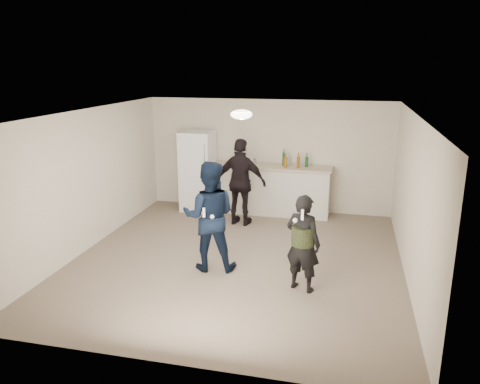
% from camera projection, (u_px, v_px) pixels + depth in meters
% --- Properties ---
extents(floor, '(6.00, 6.00, 0.00)m').
position_uv_depth(floor, '(237.00, 259.00, 8.06)').
color(floor, '#6B5B4C').
rests_on(floor, ground).
extents(ceiling, '(6.00, 6.00, 0.00)m').
position_uv_depth(ceiling, '(237.00, 113.00, 7.39)').
color(ceiling, silver).
rests_on(ceiling, wall_back).
extents(wall_back, '(6.00, 0.00, 6.00)m').
position_uv_depth(wall_back, '(268.00, 156.00, 10.54)').
color(wall_back, beige).
rests_on(wall_back, floor).
extents(wall_front, '(6.00, 0.00, 6.00)m').
position_uv_depth(wall_front, '(171.00, 262.00, 4.91)').
color(wall_front, beige).
rests_on(wall_front, floor).
extents(wall_left, '(0.00, 6.00, 6.00)m').
position_uv_depth(wall_left, '(88.00, 180.00, 8.33)').
color(wall_left, beige).
rests_on(wall_left, floor).
extents(wall_right, '(0.00, 6.00, 6.00)m').
position_uv_depth(wall_right, '(412.00, 200.00, 7.12)').
color(wall_right, beige).
rests_on(wall_right, floor).
extents(counter, '(2.60, 0.56, 1.05)m').
position_uv_depth(counter, '(270.00, 191.00, 10.40)').
color(counter, beige).
rests_on(counter, floor).
extents(counter_top, '(2.68, 0.64, 0.04)m').
position_uv_depth(counter_top, '(270.00, 167.00, 10.26)').
color(counter_top, '#B7AE8E').
rests_on(counter_top, counter).
extents(fridge, '(0.70, 0.70, 1.80)m').
position_uv_depth(fridge, '(198.00, 171.00, 10.60)').
color(fridge, white).
rests_on(fridge, floor).
extents(fridge_handle, '(0.02, 0.02, 0.60)m').
position_uv_depth(fridge_handle, '(204.00, 157.00, 10.09)').
color(fridge_handle, silver).
rests_on(fridge_handle, fridge).
extents(ceiling_dome, '(0.36, 0.36, 0.16)m').
position_uv_depth(ceiling_dome, '(241.00, 114.00, 7.69)').
color(ceiling_dome, white).
rests_on(ceiling_dome, ceiling).
extents(shaker, '(0.08, 0.08, 0.17)m').
position_uv_depth(shaker, '(255.00, 162.00, 10.23)').
color(shaker, silver).
rests_on(shaker, counter_top).
extents(man, '(0.98, 0.82, 1.80)m').
position_uv_depth(man, '(210.00, 216.00, 7.49)').
color(man, '#0D1E39').
rests_on(man, floor).
extents(woman, '(0.63, 0.52, 1.47)m').
position_uv_depth(woman, '(303.00, 243.00, 6.81)').
color(woman, black).
rests_on(woman, floor).
extents(camo_shorts, '(0.34, 0.34, 0.28)m').
position_uv_depth(camo_shorts, '(303.00, 236.00, 6.78)').
color(camo_shorts, '#2F3D1B').
rests_on(camo_shorts, woman).
extents(spectator, '(1.11, 0.58, 1.81)m').
position_uv_depth(spectator, '(241.00, 182.00, 9.58)').
color(spectator, black).
rests_on(spectator, floor).
extents(remote_man, '(0.04, 0.04, 0.15)m').
position_uv_depth(remote_man, '(204.00, 212.00, 7.18)').
color(remote_man, white).
rests_on(remote_man, man).
extents(nunchuk_man, '(0.07, 0.07, 0.07)m').
position_uv_depth(nunchuk_man, '(212.00, 217.00, 7.20)').
color(nunchuk_man, white).
rests_on(nunchuk_man, man).
extents(remote_woman, '(0.04, 0.04, 0.15)m').
position_uv_depth(remote_woman, '(302.00, 215.00, 6.44)').
color(remote_woman, white).
rests_on(remote_woman, woman).
extents(nunchuk_woman, '(0.07, 0.07, 0.07)m').
position_uv_depth(nunchuk_woman, '(295.00, 220.00, 6.51)').
color(nunchuk_woman, white).
rests_on(nunchuk_woman, woman).
extents(bottle_cluster, '(0.57, 0.36, 0.28)m').
position_uv_depth(bottle_cluster, '(293.00, 161.00, 10.12)').
color(bottle_cluster, '#8C5614').
rests_on(bottle_cluster, counter_top).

